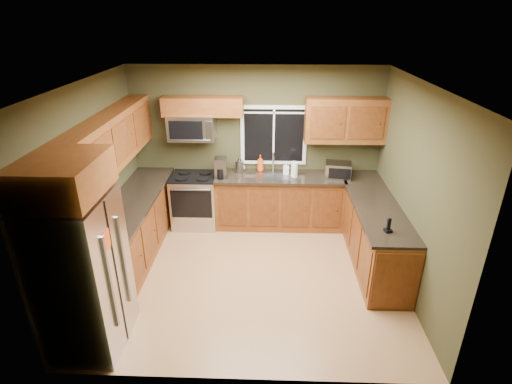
# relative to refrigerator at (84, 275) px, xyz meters

# --- Properties ---
(floor) EXTENTS (4.20, 4.20, 0.00)m
(floor) POSITION_rel_refrigerator_xyz_m (1.74, 1.30, -0.90)
(floor) COLOR #A47348
(floor) RESTS_ON ground
(ceiling) EXTENTS (4.20, 4.20, 0.00)m
(ceiling) POSITION_rel_refrigerator_xyz_m (1.74, 1.30, 1.80)
(ceiling) COLOR white
(ceiling) RESTS_ON back_wall
(back_wall) EXTENTS (4.20, 0.00, 4.20)m
(back_wall) POSITION_rel_refrigerator_xyz_m (1.74, 3.10, 0.45)
(back_wall) COLOR #3A381F
(back_wall) RESTS_ON ground
(front_wall) EXTENTS (4.20, 0.00, 4.20)m
(front_wall) POSITION_rel_refrigerator_xyz_m (1.74, -0.50, 0.45)
(front_wall) COLOR #3A381F
(front_wall) RESTS_ON ground
(left_wall) EXTENTS (0.00, 3.60, 3.60)m
(left_wall) POSITION_rel_refrigerator_xyz_m (-0.36, 1.30, 0.45)
(left_wall) COLOR #3A381F
(left_wall) RESTS_ON ground
(right_wall) EXTENTS (0.00, 3.60, 3.60)m
(right_wall) POSITION_rel_refrigerator_xyz_m (3.84, 1.30, 0.45)
(right_wall) COLOR #3A381F
(right_wall) RESTS_ON ground
(window) EXTENTS (1.12, 0.03, 1.02)m
(window) POSITION_rel_refrigerator_xyz_m (2.04, 3.08, 0.65)
(window) COLOR white
(window) RESTS_ON back_wall
(base_cabinets_left) EXTENTS (0.60, 2.65, 0.90)m
(base_cabinets_left) POSITION_rel_refrigerator_xyz_m (-0.06, 1.78, -0.45)
(base_cabinets_left) COLOR brown
(base_cabinets_left) RESTS_ON ground
(countertop_left) EXTENTS (0.65, 2.65, 0.04)m
(countertop_left) POSITION_rel_refrigerator_xyz_m (-0.04, 1.78, 0.02)
(countertop_left) COLOR black
(countertop_left) RESTS_ON base_cabinets_left
(base_cabinets_back) EXTENTS (2.17, 0.60, 0.90)m
(base_cabinets_back) POSITION_rel_refrigerator_xyz_m (2.15, 2.80, -0.45)
(base_cabinets_back) COLOR brown
(base_cabinets_back) RESTS_ON ground
(countertop_back) EXTENTS (2.17, 0.65, 0.04)m
(countertop_back) POSITION_rel_refrigerator_xyz_m (2.15, 2.78, 0.02)
(countertop_back) COLOR black
(countertop_back) RESTS_ON base_cabinets_back
(base_cabinets_peninsula) EXTENTS (0.60, 2.52, 0.90)m
(base_cabinets_peninsula) POSITION_rel_refrigerator_xyz_m (3.54, 1.84, -0.45)
(base_cabinets_peninsula) COLOR brown
(base_cabinets_peninsula) RESTS_ON ground
(countertop_peninsula) EXTENTS (0.65, 2.50, 0.04)m
(countertop_peninsula) POSITION_rel_refrigerator_xyz_m (3.51, 1.85, 0.02)
(countertop_peninsula) COLOR black
(countertop_peninsula) RESTS_ON base_cabinets_peninsula
(upper_cabinets_left) EXTENTS (0.33, 2.65, 0.72)m
(upper_cabinets_left) POSITION_rel_refrigerator_xyz_m (-0.20, 1.78, 0.96)
(upper_cabinets_left) COLOR brown
(upper_cabinets_left) RESTS_ON left_wall
(upper_cabinets_back_left) EXTENTS (1.30, 0.33, 0.30)m
(upper_cabinets_back_left) POSITION_rel_refrigerator_xyz_m (0.89, 2.94, 1.17)
(upper_cabinets_back_left) COLOR brown
(upper_cabinets_back_left) RESTS_ON back_wall
(upper_cabinets_back_right) EXTENTS (1.30, 0.33, 0.72)m
(upper_cabinets_back_right) POSITION_rel_refrigerator_xyz_m (3.19, 2.94, 0.96)
(upper_cabinets_back_right) COLOR brown
(upper_cabinets_back_right) RESTS_ON back_wall
(upper_cabinet_over_fridge) EXTENTS (0.72, 0.90, 0.38)m
(upper_cabinet_over_fridge) POSITION_rel_refrigerator_xyz_m (-0.00, 0.00, 1.13)
(upper_cabinet_over_fridge) COLOR brown
(upper_cabinet_over_fridge) RESTS_ON left_wall
(refrigerator) EXTENTS (0.74, 0.90, 1.80)m
(refrigerator) POSITION_rel_refrigerator_xyz_m (0.00, 0.00, 0.00)
(refrigerator) COLOR #B7B7BC
(refrigerator) RESTS_ON ground
(range) EXTENTS (0.76, 0.69, 0.94)m
(range) POSITION_rel_refrigerator_xyz_m (0.69, 2.77, -0.43)
(range) COLOR #B7B7BC
(range) RESTS_ON ground
(microwave) EXTENTS (0.76, 0.41, 0.42)m
(microwave) POSITION_rel_refrigerator_xyz_m (0.69, 2.91, 0.83)
(microwave) COLOR #B7B7BC
(microwave) RESTS_ON back_wall
(sink) EXTENTS (0.60, 0.42, 0.36)m
(sink) POSITION_rel_refrigerator_xyz_m (2.04, 2.79, 0.05)
(sink) COLOR slate
(sink) RESTS_ON countertop_back
(toaster_oven) EXTENTS (0.45, 0.37, 0.26)m
(toaster_oven) POSITION_rel_refrigerator_xyz_m (3.11, 2.74, 0.17)
(toaster_oven) COLOR #B7B7BC
(toaster_oven) RESTS_ON countertop_back
(coffee_maker) EXTENTS (0.21, 0.28, 0.33)m
(coffee_maker) POSITION_rel_refrigerator_xyz_m (1.17, 2.70, 0.19)
(coffee_maker) COLOR slate
(coffee_maker) RESTS_ON countertop_back
(kettle) EXTENTS (0.18, 0.18, 0.26)m
(kettle) POSITION_rel_refrigerator_xyz_m (1.46, 2.92, 0.16)
(kettle) COLOR #B7B7BC
(kettle) RESTS_ON countertop_back
(paper_towel_roll) EXTENTS (0.14, 0.14, 0.29)m
(paper_towel_roll) POSITION_rel_refrigerator_xyz_m (2.39, 2.75, 0.17)
(paper_towel_roll) COLOR white
(paper_towel_roll) RESTS_ON countertop_back
(soap_bottle_a) EXTENTS (0.11, 0.11, 0.28)m
(soap_bottle_a) POSITION_rel_refrigerator_xyz_m (1.82, 3.00, 0.18)
(soap_bottle_a) COLOR #E64D15
(soap_bottle_a) RESTS_ON countertop_back
(soap_bottle_b) EXTENTS (0.09, 0.10, 0.21)m
(soap_bottle_b) POSITION_rel_refrigerator_xyz_m (2.26, 2.87, 0.14)
(soap_bottle_b) COLOR white
(soap_bottle_b) RESTS_ON countertop_back
(soap_bottle_c) EXTENTS (0.17, 0.17, 0.17)m
(soap_bottle_c) POSITION_rel_refrigerator_xyz_m (1.49, 3.00, 0.12)
(soap_bottle_c) COLOR white
(soap_bottle_c) RESTS_ON countertop_back
(cordless_phone) EXTENTS (0.10, 0.10, 0.19)m
(cordless_phone) POSITION_rel_refrigerator_xyz_m (3.47, 0.96, 0.10)
(cordless_phone) COLOR black
(cordless_phone) RESTS_ON countertop_peninsula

